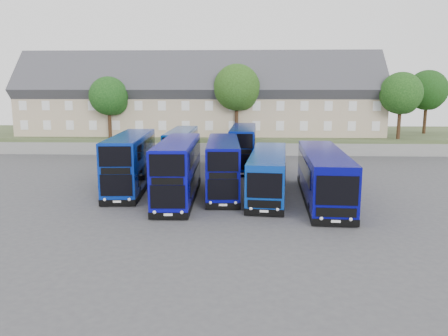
{
  "coord_description": "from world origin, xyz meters",
  "views": [
    {
      "loc": [
        2.5,
        -29.55,
        8.08
      ],
      "look_at": [
        1.27,
        2.89,
        2.2
      ],
      "focal_mm": 35.0,
      "sensor_mm": 36.0,
      "label": 1
    }
  ],
  "objects_px": {
    "dd_front_left": "(131,163)",
    "dd_front_mid": "(178,171)",
    "tree_far": "(428,92)",
    "tree_west": "(110,97)",
    "tree_mid": "(238,89)",
    "tree_east": "(402,95)",
    "coach_east_a": "(268,174)"
  },
  "relations": [
    {
      "from": "dd_front_left",
      "to": "dd_front_mid",
      "type": "height_order",
      "value": "dd_front_left"
    },
    {
      "from": "dd_front_mid",
      "to": "tree_far",
      "type": "bearing_deg",
      "value": 43.82
    },
    {
      "from": "tree_west",
      "to": "tree_far",
      "type": "bearing_deg",
      "value": 9.46
    },
    {
      "from": "tree_mid",
      "to": "tree_east",
      "type": "xyz_separation_m",
      "value": [
        20.0,
        -0.5,
        -0.68
      ]
    },
    {
      "from": "dd_front_mid",
      "to": "tree_far",
      "type": "xyz_separation_m",
      "value": [
        30.22,
        30.23,
        5.59
      ]
    },
    {
      "from": "dd_front_mid",
      "to": "tree_east",
      "type": "distance_m",
      "value": 33.97
    },
    {
      "from": "tree_west",
      "to": "tree_east",
      "type": "relative_size",
      "value": 0.94
    },
    {
      "from": "dd_front_mid",
      "to": "tree_mid",
      "type": "height_order",
      "value": "tree_mid"
    },
    {
      "from": "dd_front_left",
      "to": "coach_east_a",
      "type": "relative_size",
      "value": 0.91
    },
    {
      "from": "tree_far",
      "to": "dd_front_left",
      "type": "bearing_deg",
      "value": -141.83
    },
    {
      "from": "coach_east_a",
      "to": "tree_far",
      "type": "bearing_deg",
      "value": 56.47
    },
    {
      "from": "coach_east_a",
      "to": "dd_front_left",
      "type": "bearing_deg",
      "value": 178.15
    },
    {
      "from": "tree_west",
      "to": "tree_mid",
      "type": "xyz_separation_m",
      "value": [
        16.0,
        0.5,
        1.02
      ]
    },
    {
      "from": "tree_west",
      "to": "tree_mid",
      "type": "height_order",
      "value": "tree_mid"
    },
    {
      "from": "dd_front_mid",
      "to": "tree_far",
      "type": "height_order",
      "value": "tree_far"
    },
    {
      "from": "tree_east",
      "to": "tree_west",
      "type": "bearing_deg",
      "value": -180.0
    },
    {
      "from": "tree_east",
      "to": "tree_far",
      "type": "xyz_separation_m",
      "value": [
        6.0,
        7.0,
        0.34
      ]
    },
    {
      "from": "tree_east",
      "to": "tree_mid",
      "type": "bearing_deg",
      "value": 178.57
    },
    {
      "from": "coach_east_a",
      "to": "tree_east",
      "type": "xyz_separation_m",
      "value": [
        17.49,
        21.62,
        5.75
      ]
    },
    {
      "from": "dd_front_mid",
      "to": "tree_west",
      "type": "bearing_deg",
      "value": 115.69
    },
    {
      "from": "tree_west",
      "to": "tree_mid",
      "type": "bearing_deg",
      "value": 1.79
    },
    {
      "from": "dd_front_mid",
      "to": "coach_east_a",
      "type": "xyz_separation_m",
      "value": [
        6.73,
        1.61,
        -0.5
      ]
    },
    {
      "from": "dd_front_left",
      "to": "tree_mid",
      "type": "height_order",
      "value": "tree_mid"
    },
    {
      "from": "coach_east_a",
      "to": "tree_east",
      "type": "relative_size",
      "value": 1.52
    },
    {
      "from": "tree_mid",
      "to": "dd_front_left",
      "type": "bearing_deg",
      "value": -112.44
    },
    {
      "from": "tree_west",
      "to": "tree_east",
      "type": "distance_m",
      "value": 36.0
    },
    {
      "from": "tree_far",
      "to": "tree_east",
      "type": "bearing_deg",
      "value": -130.6
    },
    {
      "from": "dd_front_mid",
      "to": "tree_far",
      "type": "relative_size",
      "value": 1.27
    },
    {
      "from": "dd_front_left",
      "to": "tree_far",
      "type": "bearing_deg",
      "value": 34.59
    },
    {
      "from": "dd_front_left",
      "to": "tree_mid",
      "type": "relative_size",
      "value": 1.23
    },
    {
      "from": "tree_west",
      "to": "tree_east",
      "type": "xyz_separation_m",
      "value": [
        36.0,
        0.0,
        0.34
      ]
    },
    {
      "from": "coach_east_a",
      "to": "tree_mid",
      "type": "distance_m",
      "value": 23.17
    }
  ]
}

